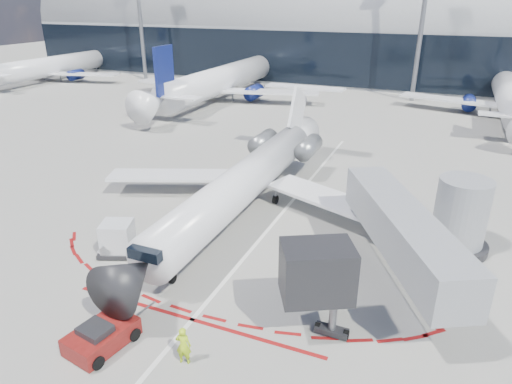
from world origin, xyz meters
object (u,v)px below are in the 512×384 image
at_px(uld_container, 118,238).
at_px(ramp_worker, 183,345).
at_px(pushback_tug, 102,336).
at_px(regional_jet, 250,177).

bearing_deg(uld_container, ramp_worker, -57.95).
bearing_deg(ramp_worker, uld_container, -49.86).
height_order(pushback_tug, uld_container, uld_container).
bearing_deg(uld_container, pushback_tug, -77.91).
xyz_separation_m(regional_jet, pushback_tug, (-0.22, -16.64, -1.96)).
xyz_separation_m(pushback_tug, ramp_worker, (4.05, 0.59, 0.37)).
relative_size(ramp_worker, uld_container, 0.66).
bearing_deg(regional_jet, uld_container, -117.05).
bearing_deg(pushback_tug, ramp_worker, 18.13).
relative_size(regional_jet, uld_container, 10.65).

